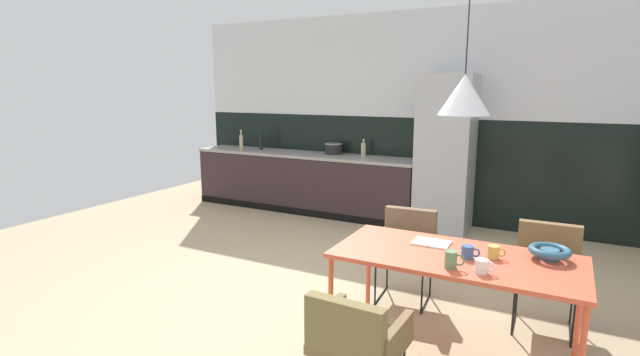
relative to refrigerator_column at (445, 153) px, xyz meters
The scene contains 20 objects.
ground_plane 3.17m from the refrigerator_column, 96.31° to the right, with size 9.65×9.65×0.00m, color tan.
back_wall_splashback_dark 0.57m from the refrigerator_column, 132.48° to the left, with size 7.42×0.12×1.44m, color black.
back_wall_panel_upper 1.25m from the refrigerator_column, 132.48° to the left, with size 7.42×0.12×1.44m, color silver.
kitchen_counter 2.20m from the refrigerator_column, behind, with size 3.56×0.63×0.88m.
refrigerator_column is the anchor object (origin of this frame).
dining_table 3.15m from the refrigerator_column, 75.35° to the right, with size 1.60×0.77×0.75m.
armchair_corner_seat 2.31m from the refrigerator_column, 84.56° to the right, with size 0.52×0.50×0.79m.
armchair_by_stool 3.94m from the refrigerator_column, 83.67° to the right, with size 0.51×0.49×0.74m.
armchair_facing_counter 2.65m from the refrigerator_column, 59.19° to the right, with size 0.50×0.48×0.80m.
fruit_bowl 3.14m from the refrigerator_column, 64.58° to the right, with size 0.26×0.26×0.08m.
open_book 2.95m from the refrigerator_column, 78.49° to the right, with size 0.26×0.19×0.02m.
mug_glass_clear 3.19m from the refrigerator_column, 74.07° to the right, with size 0.12×0.08×0.09m.
mug_tall_blue 3.43m from the refrigerator_column, 73.07° to the right, with size 0.12×0.08×0.08m.
mug_white_ceramic 3.15m from the refrigerator_column, 71.02° to the right, with size 0.11×0.07×0.08m.
mug_dark_espresso 3.39m from the refrigerator_column, 76.05° to the right, with size 0.12×0.08×0.11m.
cooking_pot 1.68m from the refrigerator_column, behind, with size 0.27×0.27×0.18m.
bottle_vinegar_dark 1.21m from the refrigerator_column, behind, with size 0.07×0.07×0.25m.
bottle_wine_green 2.92m from the refrigerator_column, behind, with size 0.06×0.06×0.30m.
bottle_oil_tall 3.18m from the refrigerator_column, behind, with size 0.06×0.06×0.32m.
pendant_lamp_over_table_near 3.26m from the refrigerator_column, 75.47° to the right, with size 0.32×0.32×1.15m.
Camera 1 is at (1.71, -3.12, 1.84)m, focal length 26.42 mm.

